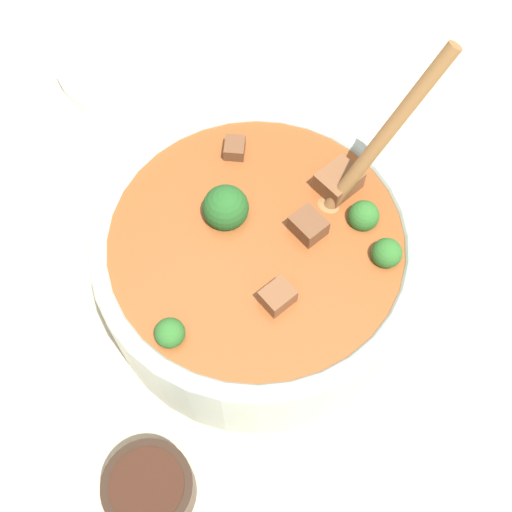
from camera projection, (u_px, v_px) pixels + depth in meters
name	position (u px, v px, depth m)	size (l,w,h in m)	color
ground_plane	(256.00, 288.00, 0.63)	(4.00, 4.00, 0.00)	#C6B293
stew_bowl	(257.00, 260.00, 0.58)	(0.28, 0.29, 0.25)	#B2C6BC
condiment_bowl	(150.00, 488.00, 0.52)	(0.07, 0.07, 0.04)	black
empty_plate	(136.00, 54.00, 0.77)	(0.19, 0.19, 0.02)	white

